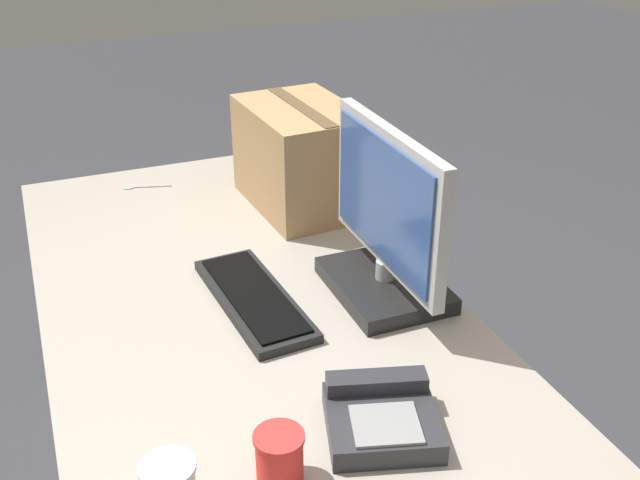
% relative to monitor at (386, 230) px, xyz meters
% --- Properties ---
extents(office_desk, '(1.80, 0.90, 0.71)m').
position_rel_monitor_xyz_m(office_desk, '(-0.07, -0.30, -0.52)').
color(office_desk, '#A89E8E').
rests_on(office_desk, ground_plane).
extents(monitor, '(0.48, 0.23, 0.40)m').
position_rel_monitor_xyz_m(monitor, '(0.00, 0.00, 0.00)').
color(monitor, black).
rests_on(monitor, office_desk).
extents(keyboard, '(0.43, 0.18, 0.03)m').
position_rel_monitor_xyz_m(keyboard, '(-0.07, -0.29, -0.15)').
color(keyboard, black).
rests_on(keyboard, office_desk).
extents(desk_phone, '(0.23, 0.24, 0.07)m').
position_rel_monitor_xyz_m(desk_phone, '(0.41, -0.21, -0.13)').
color(desk_phone, '#2D2D33').
rests_on(desk_phone, office_desk).
extents(paper_cup_left, '(0.08, 0.08, 0.09)m').
position_rel_monitor_xyz_m(paper_cup_left, '(0.46, -0.42, -0.12)').
color(paper_cup_left, red).
rests_on(paper_cup_left, office_desk).
extents(spoon, '(0.06, 0.15, 0.00)m').
position_rel_monitor_xyz_m(spoon, '(-0.82, -0.42, -0.16)').
color(spoon, '#B2B2B7').
rests_on(spoon, office_desk).
extents(cardboard_box, '(0.41, 0.30, 0.29)m').
position_rel_monitor_xyz_m(cardboard_box, '(-0.53, -0.00, -0.02)').
color(cardboard_box, tan).
rests_on(cardboard_box, office_desk).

